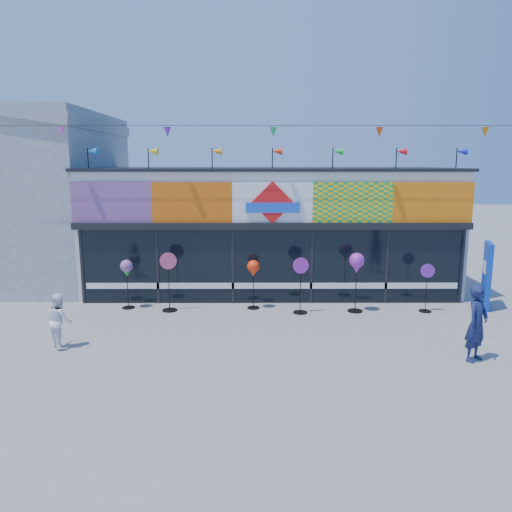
{
  "coord_description": "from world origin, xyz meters",
  "views": [
    {
      "loc": [
        -0.53,
        -11.49,
        4.28
      ],
      "look_at": [
        -0.5,
        2.0,
        1.74
      ],
      "focal_mm": 35.0,
      "sensor_mm": 36.0,
      "label": 1
    }
  ],
  "objects_px": {
    "spinner_1": "(169,280)",
    "spinner_3": "(301,284)",
    "spinner_5": "(427,287)",
    "child": "(59,320)",
    "spinner_0": "(127,270)",
    "adult_man": "(477,323)",
    "blue_sign": "(487,275)",
    "spinner_4": "(357,265)",
    "spinner_2": "(253,270)"
  },
  "relations": [
    {
      "from": "spinner_1",
      "to": "spinner_3",
      "type": "height_order",
      "value": "spinner_1"
    },
    {
      "from": "spinner_5",
      "to": "child",
      "type": "distance_m",
      "value": 9.93
    },
    {
      "from": "spinner_3",
      "to": "child",
      "type": "height_order",
      "value": "spinner_3"
    },
    {
      "from": "spinner_0",
      "to": "spinner_1",
      "type": "height_order",
      "value": "spinner_1"
    },
    {
      "from": "spinner_1",
      "to": "spinner_3",
      "type": "relative_size",
      "value": 1.06
    },
    {
      "from": "spinner_0",
      "to": "adult_man",
      "type": "bearing_deg",
      "value": -25.05
    },
    {
      "from": "blue_sign",
      "to": "spinner_4",
      "type": "height_order",
      "value": "blue_sign"
    },
    {
      "from": "child",
      "to": "spinner_3",
      "type": "bearing_deg",
      "value": -103.99
    },
    {
      "from": "blue_sign",
      "to": "spinner_5",
      "type": "height_order",
      "value": "blue_sign"
    },
    {
      "from": "adult_man",
      "to": "spinner_1",
      "type": "bearing_deg",
      "value": 112.45
    },
    {
      "from": "spinner_2",
      "to": "child",
      "type": "distance_m",
      "value": 5.54
    },
    {
      "from": "child",
      "to": "spinner_0",
      "type": "bearing_deg",
      "value": -52.45
    },
    {
      "from": "spinner_1",
      "to": "spinner_5",
      "type": "height_order",
      "value": "spinner_1"
    },
    {
      "from": "spinner_3",
      "to": "spinner_2",
      "type": "bearing_deg",
      "value": 160.56
    },
    {
      "from": "spinner_1",
      "to": "spinner_0",
      "type": "bearing_deg",
      "value": 167.85
    },
    {
      "from": "spinner_3",
      "to": "spinner_5",
      "type": "distance_m",
      "value": 3.66
    },
    {
      "from": "spinner_1",
      "to": "spinner_5",
      "type": "bearing_deg",
      "value": -0.83
    },
    {
      "from": "blue_sign",
      "to": "spinner_1",
      "type": "bearing_deg",
      "value": -160.43
    },
    {
      "from": "spinner_1",
      "to": "child",
      "type": "bearing_deg",
      "value": -125.48
    },
    {
      "from": "spinner_2",
      "to": "spinner_1",
      "type": "bearing_deg",
      "value": -174.26
    },
    {
      "from": "spinner_2",
      "to": "spinner_3",
      "type": "bearing_deg",
      "value": -19.44
    },
    {
      "from": "spinner_2",
      "to": "spinner_5",
      "type": "distance_m",
      "value": 5.04
    },
    {
      "from": "spinner_5",
      "to": "child",
      "type": "bearing_deg",
      "value": -163.65
    },
    {
      "from": "blue_sign",
      "to": "adult_man",
      "type": "bearing_deg",
      "value": -99.17
    },
    {
      "from": "child",
      "to": "adult_man",
      "type": "bearing_deg",
      "value": -133.54
    },
    {
      "from": "spinner_2",
      "to": "adult_man",
      "type": "xyz_separation_m",
      "value": [
        4.86,
        -3.98,
        -0.33
      ]
    },
    {
      "from": "blue_sign",
      "to": "spinner_1",
      "type": "distance_m",
      "value": 9.36
    },
    {
      "from": "spinner_0",
      "to": "spinner_2",
      "type": "xyz_separation_m",
      "value": [
        3.73,
        -0.03,
        -0.01
      ]
    },
    {
      "from": "spinner_0",
      "to": "spinner_3",
      "type": "distance_m",
      "value": 5.12
    },
    {
      "from": "spinner_5",
      "to": "adult_man",
      "type": "height_order",
      "value": "adult_man"
    },
    {
      "from": "spinner_1",
      "to": "child",
      "type": "xyz_separation_m",
      "value": [
        -2.07,
        -2.9,
        -0.26
      ]
    },
    {
      "from": "spinner_0",
      "to": "spinner_2",
      "type": "height_order",
      "value": "spinner_0"
    },
    {
      "from": "blue_sign",
      "to": "spinner_0",
      "type": "xyz_separation_m",
      "value": [
        -10.64,
        -0.01,
        0.18
      ]
    },
    {
      "from": "spinner_3",
      "to": "spinner_5",
      "type": "xyz_separation_m",
      "value": [
        3.66,
        0.12,
        -0.11
      ]
    },
    {
      "from": "spinner_2",
      "to": "spinner_3",
      "type": "distance_m",
      "value": 1.47
    },
    {
      "from": "spinner_2",
      "to": "adult_man",
      "type": "bearing_deg",
      "value": -39.36
    },
    {
      "from": "blue_sign",
      "to": "spinner_2",
      "type": "xyz_separation_m",
      "value": [
        -6.91,
        -0.04,
        0.18
      ]
    },
    {
      "from": "adult_man",
      "to": "child",
      "type": "relative_size",
      "value": 1.3
    },
    {
      "from": "spinner_0",
      "to": "adult_man",
      "type": "height_order",
      "value": "adult_man"
    },
    {
      "from": "spinner_4",
      "to": "spinner_5",
      "type": "relative_size",
      "value": 1.23
    },
    {
      "from": "spinner_3",
      "to": "child",
      "type": "bearing_deg",
      "value": -155.53
    },
    {
      "from": "spinner_0",
      "to": "spinner_2",
      "type": "bearing_deg",
      "value": -0.44
    },
    {
      "from": "spinner_4",
      "to": "child",
      "type": "relative_size",
      "value": 1.33
    },
    {
      "from": "spinner_2",
      "to": "child",
      "type": "height_order",
      "value": "spinner_2"
    },
    {
      "from": "child",
      "to": "blue_sign",
      "type": "bearing_deg",
      "value": -112.86
    },
    {
      "from": "spinner_4",
      "to": "child",
      "type": "bearing_deg",
      "value": -159.4
    },
    {
      "from": "spinner_0",
      "to": "child",
      "type": "height_order",
      "value": "spinner_0"
    },
    {
      "from": "spinner_4",
      "to": "child",
      "type": "xyz_separation_m",
      "value": [
        -7.49,
        -2.82,
        -0.74
      ]
    },
    {
      "from": "blue_sign",
      "to": "child",
      "type": "relative_size",
      "value": 1.51
    },
    {
      "from": "blue_sign",
      "to": "spinner_2",
      "type": "relative_size",
      "value": 1.35
    }
  ]
}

